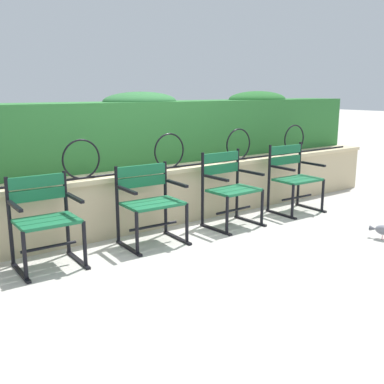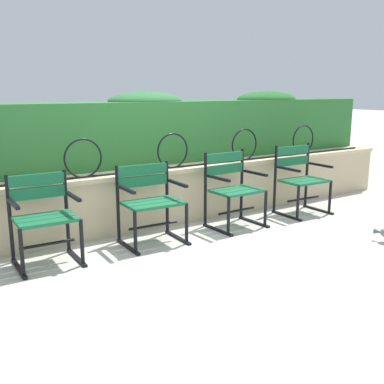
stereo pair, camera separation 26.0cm
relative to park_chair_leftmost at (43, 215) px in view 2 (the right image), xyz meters
name	(u,v)px [view 2 (the right image)]	position (x,y,z in m)	size (l,w,h in m)	color
ground_plane	(198,245)	(1.46, -0.41, -0.46)	(60.00, 60.00, 0.00)	#BCB7AD
stone_wall	(156,197)	(1.46, 0.50, -0.11)	(7.71, 0.41, 0.68)	#C6B289
iron_arch_fence	(135,157)	(1.17, 0.43, 0.40)	(7.17, 0.02, 0.42)	black
hedge_row	(134,130)	(1.46, 1.00, 0.65)	(7.56, 0.65, 0.90)	#2D7033
park_chair_leftmost	(43,215)	(0.00, 0.00, 0.00)	(0.59, 0.54, 0.84)	#19663D
park_chair_centre_left	(150,200)	(1.11, -0.02, 0.00)	(0.65, 0.55, 0.83)	#19663D
park_chair_centre_right	(233,187)	(2.21, -0.04, 0.01)	(0.62, 0.54, 0.88)	#19663D
park_chair_rightmost	(300,177)	(3.32, -0.05, 0.02)	(0.63, 0.54, 0.89)	#19663D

